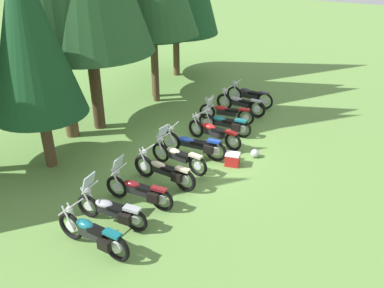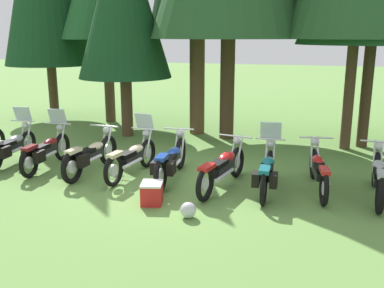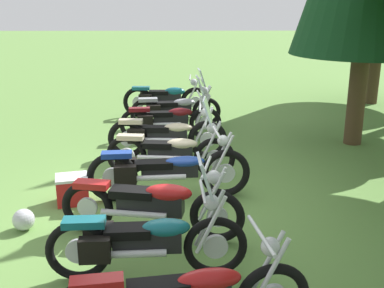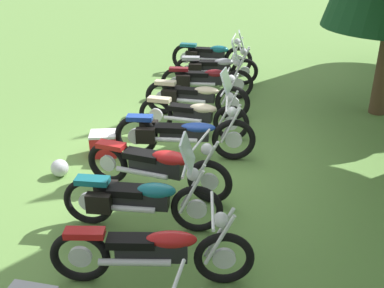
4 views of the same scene
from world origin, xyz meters
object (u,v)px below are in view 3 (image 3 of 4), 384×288
(motorcycle_4, at_px, (172,151))
(motorcycle_5, at_px, (166,170))
(dropped_helmet, at_px, (24,220))
(motorcycle_3, at_px, (165,135))
(motorcycle_7, at_px, (145,239))
(motorcycle_6, at_px, (152,204))
(motorcycle_2, at_px, (170,119))
(picnic_cooler, at_px, (72,189))
(motorcycle_1, at_px, (175,108))
(motorcycle_0, at_px, (166,99))

(motorcycle_4, bearing_deg, motorcycle_5, -87.96)
(motorcycle_4, bearing_deg, dropped_helmet, -128.62)
(motorcycle_3, xyz_separation_m, motorcycle_7, (4.05, -0.06, 0.02))
(motorcycle_6, xyz_separation_m, motorcycle_7, (0.92, -0.02, 0.01))
(motorcycle_3, bearing_deg, motorcycle_2, 90.26)
(motorcycle_2, distance_m, picnic_cooler, 3.54)
(motorcycle_1, xyz_separation_m, motorcycle_3, (2.29, -0.14, -0.01))
(motorcycle_1, xyz_separation_m, motorcycle_7, (6.34, -0.20, 0.01))
(motorcycle_3, distance_m, motorcycle_6, 3.13)
(motorcycle_0, xyz_separation_m, picnic_cooler, (5.31, -1.18, -0.27))
(motorcycle_5, distance_m, motorcycle_6, 1.20)
(motorcycle_3, height_order, picnic_cooler, motorcycle_3)
(motorcycle_5, bearing_deg, motorcycle_7, -99.06)
(motorcycle_1, height_order, motorcycle_7, motorcycle_7)
(motorcycle_3, relative_size, motorcycle_5, 0.92)
(motorcycle_4, height_order, motorcycle_7, motorcycle_4)
(motorcycle_7, bearing_deg, motorcycle_0, 87.52)
(motorcycle_0, bearing_deg, motorcycle_5, -85.96)
(motorcycle_0, bearing_deg, motorcycle_4, -84.62)
(motorcycle_0, distance_m, motorcycle_2, 2.05)
(motorcycle_2, relative_size, motorcycle_6, 0.93)
(motorcycle_6, xyz_separation_m, dropped_helmet, (-0.22, -1.70, -0.31))
(motorcycle_5, height_order, picnic_cooler, motorcycle_5)
(motorcycle_7, bearing_deg, dropped_helmet, 142.82)
(motorcycle_5, bearing_deg, motorcycle_4, 81.26)
(motorcycle_0, height_order, picnic_cooler, motorcycle_0)
(motorcycle_3, bearing_deg, motorcycle_7, -88.28)
(motorcycle_4, bearing_deg, motorcycle_2, 98.59)
(motorcycle_1, distance_m, picnic_cooler, 4.57)
(motorcycle_4, xyz_separation_m, dropped_helmet, (1.92, -1.89, -0.32))
(motorcycle_6, bearing_deg, picnic_cooler, 149.26)
(motorcycle_7, relative_size, dropped_helmet, 7.52)
(motorcycle_2, relative_size, motorcycle_5, 0.89)
(motorcycle_3, bearing_deg, picnic_cooler, -119.67)
(motorcycle_6, bearing_deg, motorcycle_7, -81.22)
(motorcycle_4, height_order, motorcycle_6, motorcycle_4)
(motorcycle_7, bearing_deg, motorcycle_1, 85.35)
(motorcycle_2, distance_m, motorcycle_3, 1.23)
(motorcycle_0, relative_size, motorcycle_2, 1.03)
(motorcycle_1, distance_m, motorcycle_4, 3.28)
(motorcycle_6, bearing_deg, motorcycle_3, 99.49)
(motorcycle_1, height_order, motorcycle_3, motorcycle_1)
(motorcycle_6, relative_size, dropped_helmet, 8.16)
(motorcycle_2, xyz_separation_m, motorcycle_7, (5.27, -0.11, 0.00))
(picnic_cooler, bearing_deg, motorcycle_7, 31.51)
(motorcycle_7, relative_size, picnic_cooler, 3.97)
(motorcycle_6, bearing_deg, motorcycle_1, 98.35)
(dropped_helmet, bearing_deg, motorcycle_2, 156.66)
(motorcycle_6, bearing_deg, dropped_helmet, -177.27)
(motorcycle_4, relative_size, motorcycle_6, 0.94)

